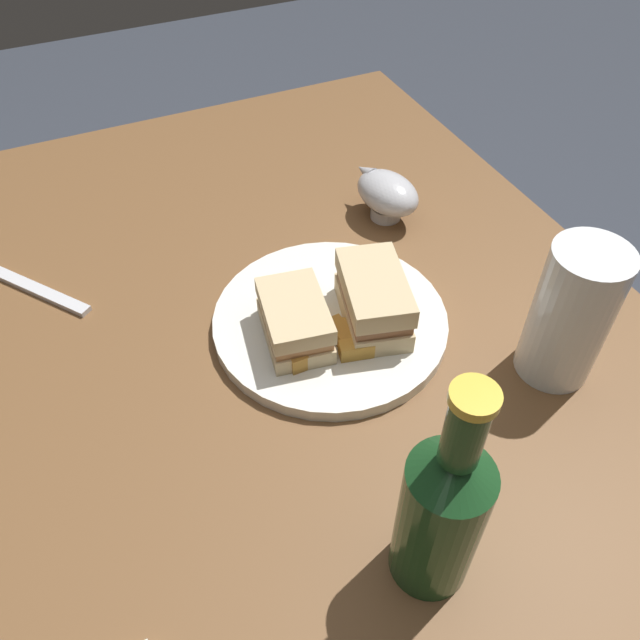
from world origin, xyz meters
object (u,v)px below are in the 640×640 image
object	(u,v)px
plate	(330,321)
cider_bottle	(442,511)
fork	(33,288)
sandwich_half_left	(295,320)
gravy_boat	(387,193)
pint_glass	(568,321)
sandwich_half_right	(375,301)

from	to	relation	value
plate	cider_bottle	bearing A→B (deg)	-8.53
plate	fork	world-z (taller)	plate
sandwich_half_left	gravy_boat	xyz separation A→B (m)	(-0.18, 0.21, -0.00)
gravy_boat	cider_bottle	bearing A→B (deg)	-24.36
sandwich_half_left	plate	bearing A→B (deg)	103.56
gravy_boat	fork	bearing A→B (deg)	-95.89
pint_glass	cider_bottle	distance (m)	0.28
sandwich_half_left	gravy_boat	size ratio (longest dim) A/B	0.95
fork	gravy_boat	bearing A→B (deg)	-133.05
cider_bottle	pint_glass	bearing A→B (deg)	119.15
plate	pint_glass	distance (m)	0.26
plate	sandwich_half_left	world-z (taller)	sandwich_half_left
plate	cider_bottle	size ratio (longest dim) A/B	1.13
sandwich_half_right	pint_glass	bearing A→B (deg)	49.89
pint_glass	cider_bottle	xyz separation A→B (m)	(0.14, -0.25, 0.02)
pint_glass	sandwich_half_right	bearing A→B (deg)	-130.11
gravy_boat	fork	size ratio (longest dim) A/B	0.67
pint_glass	fork	bearing A→B (deg)	-125.91
cider_bottle	gravy_boat	bearing A→B (deg)	155.64
plate	sandwich_half_right	world-z (taller)	sandwich_half_right
sandwich_half_right	gravy_boat	size ratio (longest dim) A/B	1.09
cider_bottle	sandwich_half_right	bearing A→B (deg)	161.96
pint_glass	cider_bottle	size ratio (longest dim) A/B	0.68
sandwich_half_left	fork	world-z (taller)	sandwich_half_left
sandwich_half_right	fork	xyz separation A→B (m)	(-0.24, -0.36, -0.05)
pint_glass	gravy_boat	bearing A→B (deg)	-173.60
sandwich_half_left	sandwich_half_right	world-z (taller)	sandwich_half_right
plate	cider_bottle	world-z (taller)	cider_bottle
sandwich_half_left	pint_glass	size ratio (longest dim) A/B	0.69
sandwich_half_left	pint_glass	bearing A→B (deg)	59.41
fork	plate	bearing A→B (deg)	-161.27
sandwich_half_right	pint_glass	size ratio (longest dim) A/B	0.79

